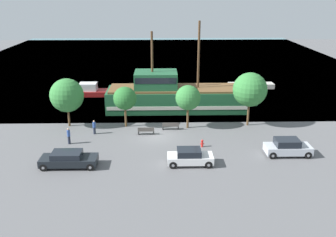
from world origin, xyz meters
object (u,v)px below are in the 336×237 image
object	(u,v)px
moored_boat_dockside	(250,84)
moored_boat_outer	(91,91)
pedestrian_walking_near	(69,136)
bench_promenade_west	(146,131)
parked_car_curb_mid	(288,147)
fire_hydrant	(202,143)
pirate_ship	(175,96)
bench_promenade_east	(171,126)
pedestrian_walking_far	(94,127)
parked_car_curb_rear	(190,157)
parked_car_curb_front	(68,159)

from	to	relation	value
moored_boat_dockside	moored_boat_outer	distance (m)	24.73
moored_boat_dockside	pedestrian_walking_near	xyz separation A→B (m)	(-23.44, -22.13, 0.27)
bench_promenade_west	pedestrian_walking_near	size ratio (longest dim) A/B	1.04
parked_car_curb_mid	fire_hydrant	xyz separation A→B (m)	(-7.78, 2.12, -0.38)
pirate_ship	bench_promenade_east	distance (m)	7.58
moored_boat_outer	fire_hydrant	world-z (taller)	moored_boat_outer
pedestrian_walking_near	pedestrian_walking_far	size ratio (longest dim) A/B	1.10
parked_car_curb_rear	moored_boat_outer	bearing A→B (deg)	118.79
bench_promenade_east	bench_promenade_west	world-z (taller)	same
moored_boat_outer	parked_car_curb_mid	size ratio (longest dim) A/B	1.48
pedestrian_walking_near	moored_boat_dockside	bearing A→B (deg)	43.36
moored_boat_dockside	pedestrian_walking_near	size ratio (longest dim) A/B	4.19
pedestrian_walking_near	pedestrian_walking_far	world-z (taller)	pedestrian_walking_near
pirate_ship	parked_car_curb_rear	size ratio (longest dim) A/B	4.73
moored_boat_dockside	parked_car_curb_rear	world-z (taller)	moored_boat_dockside
moored_boat_dockside	pedestrian_walking_far	world-z (taller)	moored_boat_dockside
bench_promenade_east	moored_boat_dockside	bearing A→B (deg)	54.46
fire_hydrant	pedestrian_walking_near	world-z (taller)	pedestrian_walking_near
pedestrian_walking_far	parked_car_curb_mid	bearing A→B (deg)	-17.15
parked_car_curb_mid	pedestrian_walking_far	world-z (taller)	parked_car_curb_mid
moored_boat_dockside	bench_promenade_west	distance (m)	25.28
moored_boat_dockside	parked_car_curb_rear	xyz separation A→B (m)	(-11.63, -27.10, 0.14)
bench_promenade_east	pedestrian_walking_far	distance (m)	8.33
bench_promenade_east	pedestrian_walking_near	world-z (taller)	pedestrian_walking_near
pedestrian_walking_near	moored_boat_outer	bearing A→B (deg)	93.10
moored_boat_outer	parked_car_curb_front	distance (m)	23.54
parked_car_curb_mid	pedestrian_walking_near	xyz separation A→B (m)	(-21.12, 3.17, 0.06)
parked_car_curb_rear	bench_promenade_east	distance (m)	8.91
parked_car_curb_mid	pedestrian_walking_near	bearing A→B (deg)	171.47
fire_hydrant	parked_car_curb_rear	bearing A→B (deg)	-111.29
moored_boat_dockside	fire_hydrant	size ratio (longest dim) A/B	9.22
pirate_ship	fire_hydrant	world-z (taller)	pirate_ship
moored_boat_outer	pedestrian_walking_near	bearing A→B (deg)	-86.90
moored_boat_outer	bench_promenade_east	world-z (taller)	moored_boat_outer
bench_promenade_east	bench_promenade_west	distance (m)	3.04
moored_boat_dockside	parked_car_curb_front	distance (m)	35.22
bench_promenade_west	parked_car_curb_rear	bearing A→B (deg)	-60.62
parked_car_curb_front	fire_hydrant	xyz separation A→B (m)	(12.21, 4.07, -0.29)
bench_promenade_west	pirate_ship	bearing A→B (deg)	68.77
moored_boat_outer	fire_hydrant	xyz separation A→B (m)	(14.33, -19.38, -0.26)
parked_car_curb_front	pirate_ship	bearing A→B (deg)	58.58
parked_car_curb_front	parked_car_curb_rear	world-z (taller)	parked_car_curb_rear
moored_boat_dockside	fire_hydrant	xyz separation A→B (m)	(-10.10, -23.18, -0.18)
parked_car_curb_rear	bench_promenade_east	xyz separation A→B (m)	(-1.46, 8.78, -0.29)
parked_car_curb_front	bench_promenade_west	world-z (taller)	parked_car_curb_front
pirate_ship	bench_promenade_east	bearing A→B (deg)	-95.85
parked_car_curb_mid	parked_car_curb_rear	world-z (taller)	parked_car_curb_mid
moored_boat_dockside	bench_promenade_east	world-z (taller)	moored_boat_dockside
parked_car_curb_rear	fire_hydrant	bearing A→B (deg)	68.71
moored_boat_outer	pedestrian_walking_near	distance (m)	18.35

